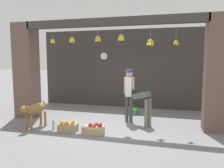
{
  "coord_description": "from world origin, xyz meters",
  "views": [
    {
      "loc": [
        1.82,
        -6.34,
        2.04
      ],
      "look_at": [
        0.0,
        0.4,
        1.24
      ],
      "focal_mm": 35.0,
      "sensor_mm": 36.0,
      "label": 1
    }
  ],
  "objects_px": {
    "shopkeeper": "(129,91)",
    "fruit_crate_oranges": "(68,127)",
    "wall_clock": "(104,56)",
    "water_bottle": "(53,125)",
    "worker_stooping": "(142,102)",
    "dog": "(35,110)",
    "fruit_crate_apples": "(94,130)",
    "produce_box_green": "(132,111)"
  },
  "relations": [
    {
      "from": "dog",
      "to": "wall_clock",
      "type": "relative_size",
      "value": 3.35
    },
    {
      "from": "dog",
      "to": "produce_box_green",
      "type": "relative_size",
      "value": 2.6
    },
    {
      "from": "fruit_crate_apples",
      "to": "produce_box_green",
      "type": "relative_size",
      "value": 1.34
    },
    {
      "from": "produce_box_green",
      "to": "shopkeeper",
      "type": "bearing_deg",
      "value": -85.35
    },
    {
      "from": "shopkeeper",
      "to": "fruit_crate_oranges",
      "type": "distance_m",
      "value": 2.22
    },
    {
      "from": "shopkeeper",
      "to": "wall_clock",
      "type": "relative_size",
      "value": 5.32
    },
    {
      "from": "fruit_crate_oranges",
      "to": "produce_box_green",
      "type": "bearing_deg",
      "value": 59.59
    },
    {
      "from": "shopkeeper",
      "to": "wall_clock",
      "type": "height_order",
      "value": "wall_clock"
    },
    {
      "from": "shopkeeper",
      "to": "water_bottle",
      "type": "distance_m",
      "value": 2.56
    },
    {
      "from": "fruit_crate_apples",
      "to": "produce_box_green",
      "type": "xyz_separation_m",
      "value": [
        0.63,
        2.45,
        -0.01
      ]
    },
    {
      "from": "worker_stooping",
      "to": "fruit_crate_apples",
      "type": "height_order",
      "value": "worker_stooping"
    },
    {
      "from": "worker_stooping",
      "to": "shopkeeper",
      "type": "bearing_deg",
      "value": 98.56
    },
    {
      "from": "shopkeeper",
      "to": "worker_stooping",
      "type": "height_order",
      "value": "shopkeeper"
    },
    {
      "from": "water_bottle",
      "to": "fruit_crate_oranges",
      "type": "bearing_deg",
      "value": -6.58
    },
    {
      "from": "fruit_crate_apples",
      "to": "water_bottle",
      "type": "xyz_separation_m",
      "value": [
        -1.29,
        0.1,
        -0.01
      ]
    },
    {
      "from": "dog",
      "to": "fruit_crate_apples",
      "type": "xyz_separation_m",
      "value": [
        1.87,
        -0.05,
        -0.43
      ]
    },
    {
      "from": "fruit_crate_oranges",
      "to": "wall_clock",
      "type": "relative_size",
      "value": 1.51
    },
    {
      "from": "water_bottle",
      "to": "dog",
      "type": "bearing_deg",
      "value": -175.68
    },
    {
      "from": "fruit_crate_oranges",
      "to": "produce_box_green",
      "type": "height_order",
      "value": "fruit_crate_oranges"
    },
    {
      "from": "worker_stooping",
      "to": "fruit_crate_oranges",
      "type": "distance_m",
      "value": 2.34
    },
    {
      "from": "water_bottle",
      "to": "wall_clock",
      "type": "relative_size",
      "value": 0.73
    },
    {
      "from": "shopkeeper",
      "to": "water_bottle",
      "type": "relative_size",
      "value": 7.33
    },
    {
      "from": "fruit_crate_oranges",
      "to": "wall_clock",
      "type": "height_order",
      "value": "wall_clock"
    },
    {
      "from": "shopkeeper",
      "to": "wall_clock",
      "type": "distance_m",
      "value": 2.87
    },
    {
      "from": "dog",
      "to": "worker_stooping",
      "type": "bearing_deg",
      "value": 119.87
    },
    {
      "from": "worker_stooping",
      "to": "produce_box_green",
      "type": "bearing_deg",
      "value": 60.11
    },
    {
      "from": "dog",
      "to": "fruit_crate_apples",
      "type": "distance_m",
      "value": 1.92
    },
    {
      "from": "fruit_crate_apples",
      "to": "produce_box_green",
      "type": "distance_m",
      "value": 2.53
    },
    {
      "from": "dog",
      "to": "produce_box_green",
      "type": "xyz_separation_m",
      "value": [
        2.5,
        2.4,
        -0.44
      ]
    },
    {
      "from": "dog",
      "to": "worker_stooping",
      "type": "relative_size",
      "value": 0.97
    },
    {
      "from": "shopkeeper",
      "to": "produce_box_green",
      "type": "relative_size",
      "value": 4.13
    },
    {
      "from": "dog",
      "to": "water_bottle",
      "type": "bearing_deg",
      "value": 104.54
    },
    {
      "from": "produce_box_green",
      "to": "fruit_crate_apples",
      "type": "bearing_deg",
      "value": -104.44
    },
    {
      "from": "fruit_crate_oranges",
      "to": "produce_box_green",
      "type": "distance_m",
      "value": 2.8
    },
    {
      "from": "worker_stooping",
      "to": "produce_box_green",
      "type": "height_order",
      "value": "worker_stooping"
    },
    {
      "from": "worker_stooping",
      "to": "produce_box_green",
      "type": "relative_size",
      "value": 2.67
    },
    {
      "from": "water_bottle",
      "to": "wall_clock",
      "type": "bearing_deg",
      "value": 81.76
    },
    {
      "from": "dog",
      "to": "shopkeeper",
      "type": "bearing_deg",
      "value": 127.67
    },
    {
      "from": "dog",
      "to": "fruit_crate_oranges",
      "type": "bearing_deg",
      "value": 99.47
    },
    {
      "from": "worker_stooping",
      "to": "water_bottle",
      "type": "xyz_separation_m",
      "value": [
        -2.47,
        -1.04,
        -0.63
      ]
    },
    {
      "from": "fruit_crate_apples",
      "to": "produce_box_green",
      "type": "height_order",
      "value": "fruit_crate_apples"
    },
    {
      "from": "produce_box_green",
      "to": "water_bottle",
      "type": "bearing_deg",
      "value": -129.17
    }
  ]
}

